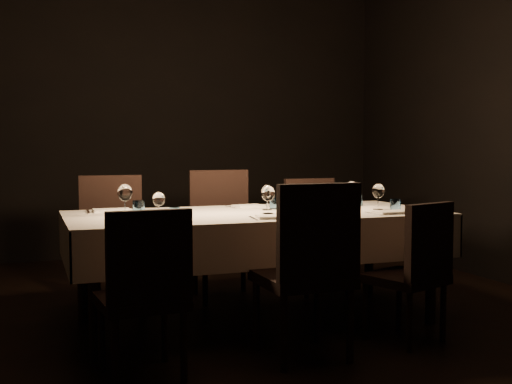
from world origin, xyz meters
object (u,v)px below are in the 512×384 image
object	(u,v)px
chair_near_right	(416,265)
chair_far_left	(112,235)
chair_near_left	(145,286)
dining_table	(256,223)
chair_near_center	(309,264)
chair_far_right	(314,229)
chair_far_center	(222,228)

from	to	relation	value
chair_near_right	chair_far_left	distance (m)	2.27
chair_near_right	chair_near_left	bearing A→B (deg)	-16.92
dining_table	chair_near_left	size ratio (longest dim) A/B	2.81
chair_near_center	chair_far_left	xyz separation A→B (m)	(-0.87, 1.66, -0.01)
chair_far_left	chair_near_left	bearing A→B (deg)	-89.36
chair_near_center	chair_far_left	distance (m)	1.88
chair_near_right	chair_far_right	distance (m)	1.59
chair_near_left	chair_far_right	distance (m)	2.40
chair_far_left	chair_far_right	world-z (taller)	chair_far_left
chair_near_center	chair_far_left	size ratio (longest dim) A/B	1.02
chair_near_left	chair_near_right	distance (m)	1.67
dining_table	chair_far_left	distance (m)	1.19
dining_table	chair_far_center	bearing A→B (deg)	89.29
chair_near_right	chair_far_left	xyz separation A→B (m)	(-1.62, 1.59, 0.05)
dining_table	chair_near_left	xyz separation A→B (m)	(-0.91, -0.86, -0.19)
chair_far_left	chair_far_right	xyz separation A→B (m)	(1.68, -0.00, -0.02)
chair_far_left	dining_table	bearing A→B (deg)	-40.81
chair_near_right	chair_far_left	size ratio (longest dim) A/B	0.88
chair_far_left	chair_near_right	bearing A→B (deg)	-42.20
chair_far_left	chair_far_right	size ratio (longest dim) A/B	1.05
chair_near_left	chair_near_center	world-z (taller)	chair_near_center
chair_near_right	chair_far_left	world-z (taller)	chair_far_left
chair_near_left	chair_near_center	xyz separation A→B (m)	(0.92, 0.01, 0.05)
dining_table	chair_near_center	size ratio (longest dim) A/B	2.50
chair_far_left	chair_far_right	distance (m)	1.68
chair_near_center	chair_far_left	bearing A→B (deg)	-63.99
dining_table	chair_near_right	bearing A→B (deg)	-45.96
chair_near_left	chair_far_right	world-z (taller)	chair_far_right
chair_far_left	chair_near_center	bearing A→B (deg)	-60.08
dining_table	chair_far_left	xyz separation A→B (m)	(-0.86, 0.81, -0.15)
chair_far_left	chair_far_right	bearing A→B (deg)	2.20
chair_near_center	chair_far_right	world-z (taller)	chair_near_center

